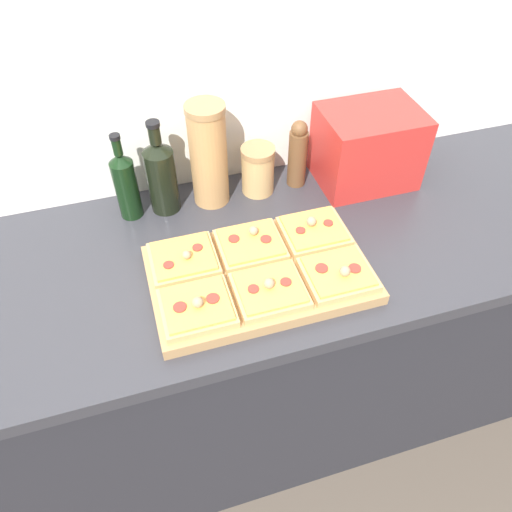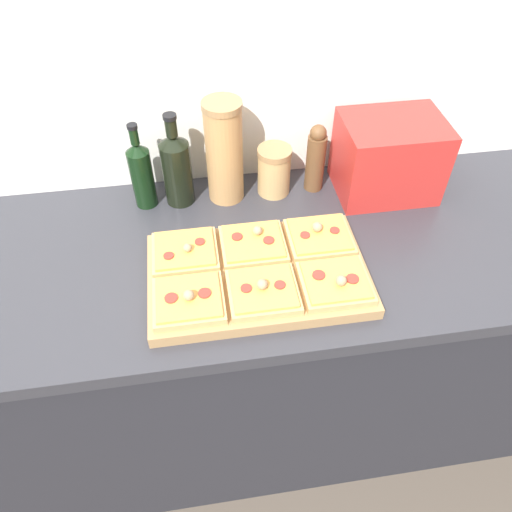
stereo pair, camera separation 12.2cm
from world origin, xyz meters
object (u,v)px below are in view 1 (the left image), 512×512
object	(u,v)px
grain_jar_tall	(209,155)
grain_jar_short	(258,170)
wine_bottle	(161,175)
olive_oil_bottle	(126,184)
cutting_board	(260,275)
pepper_mill	(298,154)
toaster_oven	(368,147)

from	to	relation	value
grain_jar_tall	grain_jar_short	size ratio (longest dim) A/B	2.07
wine_bottle	grain_jar_short	world-z (taller)	wine_bottle
grain_jar_tall	olive_oil_bottle	bearing A→B (deg)	180.00
olive_oil_bottle	grain_jar_short	distance (m)	0.37
cutting_board	grain_jar_tall	distance (m)	0.37
grain_jar_short	pepper_mill	xyz separation A→B (m)	(0.12, 0.00, 0.03)
cutting_board	grain_jar_tall	size ratio (longest dim) A/B	1.78
pepper_mill	grain_jar_short	bearing A→B (deg)	180.00
cutting_board	toaster_oven	distance (m)	0.53
olive_oil_bottle	cutting_board	bearing A→B (deg)	-51.34
cutting_board	grain_jar_tall	world-z (taller)	grain_jar_tall
olive_oil_bottle	wine_bottle	size ratio (longest dim) A/B	0.93
cutting_board	wine_bottle	bearing A→B (deg)	117.20
grain_jar_tall	pepper_mill	size ratio (longest dim) A/B	1.44
wine_bottle	pepper_mill	world-z (taller)	wine_bottle
olive_oil_bottle	grain_jar_tall	bearing A→B (deg)	-0.00
cutting_board	pepper_mill	xyz separation A→B (m)	(0.22, 0.34, 0.09)
grain_jar_tall	toaster_oven	distance (m)	0.46
cutting_board	wine_bottle	distance (m)	0.39
cutting_board	toaster_oven	xyz separation A→B (m)	(0.42, 0.30, 0.10)
grain_jar_short	toaster_oven	world-z (taller)	toaster_oven
wine_bottle	pepper_mill	xyz separation A→B (m)	(0.39, 0.00, -0.01)
cutting_board	wine_bottle	size ratio (longest dim) A/B	1.93
wine_bottle	grain_jar_tall	size ratio (longest dim) A/B	0.92
grain_jar_short	toaster_oven	xyz separation A→B (m)	(0.32, -0.04, 0.04)
cutting_board	grain_jar_short	distance (m)	0.36
grain_jar_short	pepper_mill	size ratio (longest dim) A/B	0.70
cutting_board	grain_jar_short	bearing A→B (deg)	73.63
wine_bottle	grain_jar_tall	distance (m)	0.14
grain_jar_tall	toaster_oven	size ratio (longest dim) A/B	0.99
wine_bottle	grain_jar_tall	xyz separation A→B (m)	(0.13, -0.00, 0.04)
cutting_board	olive_oil_bottle	world-z (taller)	olive_oil_bottle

